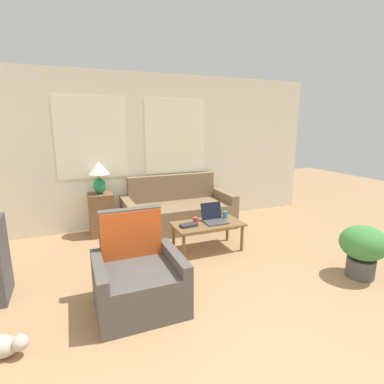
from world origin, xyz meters
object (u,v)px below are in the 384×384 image
Objects in this scene: table_lamp at (99,173)px; potted_plant at (363,247)px; armchair at (138,279)px; cat_black at (1,346)px; book_red at (189,225)px; cup_navy at (196,220)px; couch at (178,212)px; coffee_table at (208,226)px; laptop at (214,218)px; cup_yellow at (225,215)px.

potted_plant is (2.66, -2.60, -0.64)m from table_lamp.
armchair reaches higher than cat_black.
book_red is 2.13m from potted_plant.
cup_navy is 0.17m from book_red.
cat_black is (-3.69, 0.16, -0.28)m from potted_plant.
table_lamp is 2.15× the size of book_red.
book_red is (-0.14, -0.09, -0.02)m from cup_navy.
armchair reaches higher than book_red.
couch is 3.24m from cat_black.
couch is at bearing 93.07° from coffee_table.
coffee_table is 0.31m from book_red.
coffee_table is at bearing -169.04° from laptop.
cup_navy is 0.83× the size of cup_yellow.
laptop reaches higher than potted_plant.
cup_yellow is 1.81m from potted_plant.
couch is 1.09m from laptop.
coffee_table is at bearing -42.69° from table_lamp.
coffee_table is 1.84× the size of cat_black.
couch reaches higher than cat_black.
coffee_table is at bearing 50.17° from cat_black.
cup_navy is at bearing -44.64° from table_lamp.
armchair reaches higher than couch.
armchair is at bearing -134.97° from book_red.
table_lamp reaches higher than potted_plant.
cat_black is at bearing -153.21° from laptop.
armchair is 1.88m from cup_yellow.
cup_navy reaches higher than book_red.
laptop is 0.41m from book_red.
book_red is at bearing -50.67° from table_lamp.
cup_yellow is (1.66, -1.09, -0.56)m from table_lamp.
laptop reaches higher than cup_navy.
cup_yellow is at bearing 13.13° from book_red.
couch is 1.91× the size of coffee_table.
armchair reaches higher than laptop.
laptop is at bearing -80.99° from couch.
potted_plant is (1.40, -2.46, 0.10)m from couch.
couch reaches higher than cup_yellow.
coffee_table is at bearing 134.24° from potted_plant.
laptop is at bearing -9.73° from cup_navy.
table_lamp is at bearing 135.36° from cup_navy.
laptop is 1.87m from potted_plant.
cup_yellow is (0.40, -0.96, 0.18)m from couch.
cup_yellow is (1.54, 1.05, 0.19)m from armchair.
armchair is 1.63m from laptop.
cup_navy is at bearing 170.27° from laptop.
cup_yellow is at bearing 6.37° from cup_navy.
coffee_table is 2.65m from cat_black.
couch is 18.59× the size of cup_yellow.
cat_black is (-2.19, -1.28, -0.35)m from cup_navy.
laptop is 3.71× the size of cup_navy.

